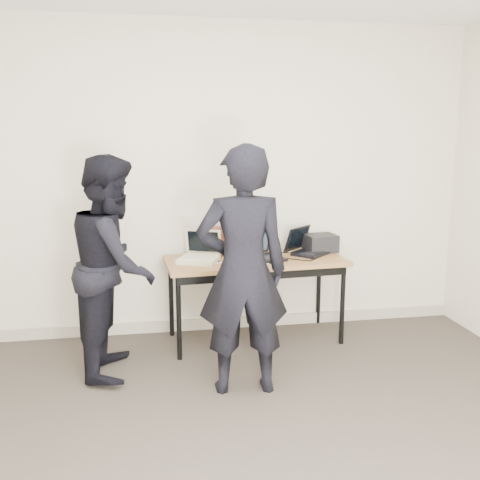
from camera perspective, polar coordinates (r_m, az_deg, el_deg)
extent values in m
cube|color=beige|center=(4.72, -2.58, 6.31)|extent=(4.50, 0.05, 2.70)
cube|color=olive|center=(4.52, 1.64, -2.22)|extent=(1.54, 0.75, 0.03)
cylinder|color=black|center=(4.24, -6.54, -8.28)|extent=(0.04, 0.04, 0.68)
cylinder|color=black|center=(4.61, 10.86, -6.82)|extent=(0.04, 0.04, 0.68)
cylinder|color=black|center=(4.74, -7.36, -6.17)|extent=(0.04, 0.04, 0.68)
cylinder|color=black|center=(5.07, 8.39, -5.04)|extent=(0.04, 0.04, 0.68)
cube|color=black|center=(4.27, 2.64, -3.84)|extent=(1.40, 0.12, 0.06)
cube|color=beige|center=(4.41, -4.46, -2.12)|extent=(0.38, 0.36, 0.04)
cube|color=beige|center=(4.38, -4.59, -1.94)|extent=(0.29, 0.23, 0.01)
cube|color=beige|center=(4.52, -3.92, -0.17)|extent=(0.30, 0.17, 0.22)
cube|color=black|center=(4.51, -3.95, -0.17)|extent=(0.26, 0.14, 0.18)
cube|color=beige|center=(4.53, -3.97, -1.53)|extent=(0.26, 0.12, 0.02)
cube|color=black|center=(4.45, 2.43, -2.06)|extent=(0.40, 0.35, 0.02)
cube|color=black|center=(4.42, 2.64, -1.96)|extent=(0.31, 0.22, 0.01)
cube|color=black|center=(4.56, 1.41, -0.07)|extent=(0.34, 0.18, 0.24)
cube|color=#26333F|center=(4.55, 1.46, -0.06)|extent=(0.29, 0.15, 0.19)
cube|color=black|center=(4.56, 1.61, -1.60)|extent=(0.29, 0.11, 0.02)
cube|color=black|center=(4.71, 7.61, -1.41)|extent=(0.39, 0.38, 0.02)
cube|color=black|center=(4.69, 7.90, -1.30)|extent=(0.28, 0.27, 0.01)
cube|color=black|center=(4.77, 6.12, 0.18)|extent=(0.29, 0.27, 0.21)
cube|color=black|center=(4.76, 6.19, 0.20)|extent=(0.24, 0.22, 0.17)
cube|color=black|center=(4.77, 6.44, -1.10)|extent=(0.22, 0.20, 0.02)
cube|color=#5E2918|center=(4.67, -1.05, -0.05)|extent=(0.38, 0.22, 0.24)
cube|color=#5E2918|center=(4.60, -0.82, 1.03)|extent=(0.37, 0.13, 0.07)
cube|color=#5E2918|center=(4.73, 0.80, -0.16)|extent=(0.03, 0.10, 0.02)
ellipsoid|color=white|center=(4.65, -0.69, 1.95)|extent=(0.13, 0.10, 0.08)
cube|color=black|center=(4.83, 8.58, -0.33)|extent=(0.29, 0.26, 0.15)
cube|color=black|center=(4.30, -0.76, -2.48)|extent=(0.08, 0.05, 0.03)
cube|color=black|center=(4.73, 3.68, -1.37)|extent=(0.25, 0.03, 0.01)
cube|color=silver|center=(4.40, -1.24, -2.31)|extent=(0.27, 0.09, 0.01)
cube|color=silver|center=(4.39, 1.69, -2.33)|extent=(0.18, 0.19, 0.01)
cube|color=black|center=(4.51, -3.76, -1.99)|extent=(0.22, 0.26, 0.01)
cube|color=black|center=(4.57, 8.23, -1.91)|extent=(0.19, 0.20, 0.01)
cube|color=black|center=(4.51, 5.47, -2.02)|extent=(0.28, 0.20, 0.01)
imported|color=black|center=(3.59, 0.29, -3.37)|extent=(0.63, 0.43, 1.70)
imported|color=black|center=(4.04, -13.30, -2.64)|extent=(0.67, 0.83, 1.62)
cube|color=#A79F8A|center=(4.96, -2.39, -8.85)|extent=(4.50, 0.03, 0.10)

